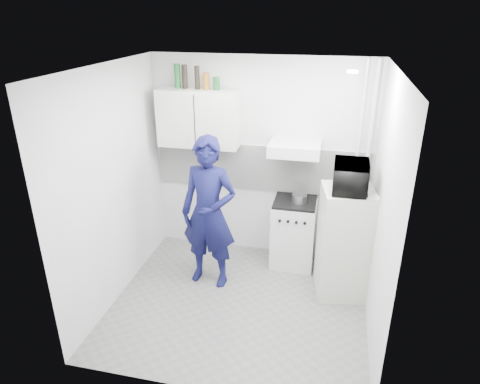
# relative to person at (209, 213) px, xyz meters

# --- Properties ---
(floor) EXTENTS (2.80, 2.80, 0.00)m
(floor) POSITION_rel_person_xyz_m (0.44, -0.37, -0.91)
(floor) COLOR slate
(floor) RESTS_ON ground
(ceiling) EXTENTS (2.80, 2.80, 0.00)m
(ceiling) POSITION_rel_person_xyz_m (0.44, -0.37, 1.69)
(ceiling) COLOR white
(ceiling) RESTS_ON wall_back
(wall_back) EXTENTS (2.80, 0.00, 2.80)m
(wall_back) POSITION_rel_person_xyz_m (0.44, 0.88, 0.39)
(wall_back) COLOR silver
(wall_back) RESTS_ON floor
(wall_left) EXTENTS (0.00, 2.60, 2.60)m
(wall_left) POSITION_rel_person_xyz_m (-0.96, -0.37, 0.39)
(wall_left) COLOR silver
(wall_left) RESTS_ON floor
(wall_right) EXTENTS (0.00, 2.60, 2.60)m
(wall_right) POSITION_rel_person_xyz_m (1.84, -0.37, 0.39)
(wall_right) COLOR silver
(wall_right) RESTS_ON floor
(person) EXTENTS (0.71, 0.50, 1.83)m
(person) POSITION_rel_person_xyz_m (0.00, 0.00, 0.00)
(person) COLOR #0E0F38
(person) RESTS_ON floor
(stove) EXTENTS (0.54, 0.54, 0.86)m
(stove) POSITION_rel_person_xyz_m (0.93, 0.63, -0.48)
(stove) COLOR silver
(stove) RESTS_ON floor
(fridge) EXTENTS (0.62, 0.62, 1.31)m
(fridge) POSITION_rel_person_xyz_m (1.54, 0.13, -0.26)
(fridge) COLOR silver
(fridge) RESTS_ON floor
(stove_top) EXTENTS (0.52, 0.52, 0.03)m
(stove_top) POSITION_rel_person_xyz_m (0.93, 0.63, -0.04)
(stove_top) COLOR black
(stove_top) RESTS_ON stove
(saucepan) EXTENTS (0.18, 0.18, 0.10)m
(saucepan) POSITION_rel_person_xyz_m (0.98, 0.60, 0.03)
(saucepan) COLOR silver
(saucepan) RESTS_ON stove_top
(microwave) EXTENTS (0.54, 0.36, 0.30)m
(microwave) POSITION_rel_person_xyz_m (1.54, 0.13, 0.54)
(microwave) COLOR black
(microwave) RESTS_ON fridge
(bottle_b) EXTENTS (0.07, 0.07, 0.29)m
(bottle_b) POSITION_rel_person_xyz_m (-0.56, 0.70, 1.43)
(bottle_b) COLOR #144C1E
(bottle_b) RESTS_ON upper_cabinet
(bottle_c) EXTENTS (0.07, 0.07, 0.28)m
(bottle_c) POSITION_rel_person_xyz_m (-0.47, 0.70, 1.43)
(bottle_c) COLOR black
(bottle_c) RESTS_ON upper_cabinet
(bottle_d) EXTENTS (0.06, 0.06, 0.27)m
(bottle_d) POSITION_rel_person_xyz_m (-0.31, 0.70, 1.42)
(bottle_d) COLOR black
(bottle_d) RESTS_ON upper_cabinet
(canister_a) EXTENTS (0.08, 0.08, 0.20)m
(canister_a) POSITION_rel_person_xyz_m (-0.20, 0.70, 1.39)
(canister_a) COLOR brown
(canister_a) RESTS_ON upper_cabinet
(canister_b) EXTENTS (0.08, 0.08, 0.15)m
(canister_b) POSITION_rel_person_xyz_m (-0.08, 0.70, 1.36)
(canister_b) COLOR #144C1E
(canister_b) RESTS_ON upper_cabinet
(upper_cabinet) EXTENTS (1.00, 0.35, 0.70)m
(upper_cabinet) POSITION_rel_person_xyz_m (-0.31, 0.70, 0.94)
(upper_cabinet) COLOR silver
(upper_cabinet) RESTS_ON wall_back
(range_hood) EXTENTS (0.60, 0.50, 0.14)m
(range_hood) POSITION_rel_person_xyz_m (0.89, 0.63, 0.66)
(range_hood) COLOR silver
(range_hood) RESTS_ON wall_back
(backsplash) EXTENTS (2.74, 0.03, 0.60)m
(backsplash) POSITION_rel_person_xyz_m (0.44, 0.86, 0.29)
(backsplash) COLOR white
(backsplash) RESTS_ON wall_back
(pipe_a) EXTENTS (0.05, 0.05, 2.60)m
(pipe_a) POSITION_rel_person_xyz_m (1.74, 0.80, 0.39)
(pipe_a) COLOR silver
(pipe_a) RESTS_ON floor
(pipe_b) EXTENTS (0.04, 0.04, 2.60)m
(pipe_b) POSITION_rel_person_xyz_m (1.62, 0.80, 0.39)
(pipe_b) COLOR silver
(pipe_b) RESTS_ON floor
(ceiling_spot_fixture) EXTENTS (0.10, 0.10, 0.02)m
(ceiling_spot_fixture) POSITION_rel_person_xyz_m (1.44, -0.17, 1.66)
(ceiling_spot_fixture) COLOR white
(ceiling_spot_fixture) RESTS_ON ceiling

